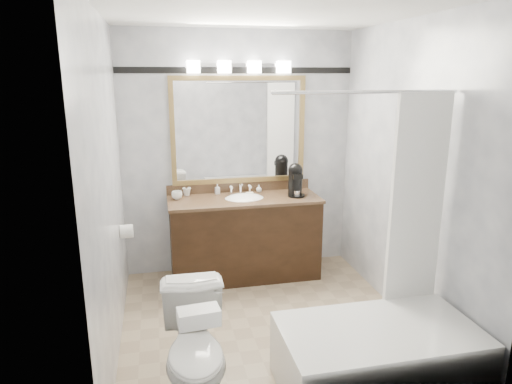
# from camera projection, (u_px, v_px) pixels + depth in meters

# --- Properties ---
(room) EXTENTS (2.42, 2.62, 2.52)m
(room) POSITION_uv_depth(u_px,v_px,m) (269.00, 182.00, 3.55)
(room) COLOR #9C8669
(room) RESTS_ON ground
(vanity) EXTENTS (1.53, 0.58, 0.97)m
(vanity) POSITION_uv_depth(u_px,v_px,m) (244.00, 236.00, 4.71)
(vanity) COLOR black
(vanity) RESTS_ON ground
(mirror) EXTENTS (1.40, 0.04, 1.10)m
(mirror) POSITION_uv_depth(u_px,v_px,m) (239.00, 130.00, 4.70)
(mirror) COLOR #A28249
(mirror) RESTS_ON room
(vanity_light_bar) EXTENTS (1.02, 0.14, 0.12)m
(vanity_light_bar) POSITION_uv_depth(u_px,v_px,m) (239.00, 67.00, 4.49)
(vanity_light_bar) COLOR silver
(vanity_light_bar) RESTS_ON room
(accent_stripe) EXTENTS (2.40, 0.01, 0.06)m
(accent_stripe) POSITION_uv_depth(u_px,v_px,m) (238.00, 70.00, 4.56)
(accent_stripe) COLOR black
(accent_stripe) RESTS_ON room
(bathtub) EXTENTS (1.30, 0.75, 1.96)m
(bathtub) POSITION_uv_depth(u_px,v_px,m) (380.00, 349.00, 3.05)
(bathtub) COLOR white
(bathtub) RESTS_ON ground
(tp_roll) EXTENTS (0.11, 0.12, 0.12)m
(tp_roll) POSITION_uv_depth(u_px,v_px,m) (127.00, 231.00, 4.08)
(tp_roll) COLOR white
(tp_roll) RESTS_ON room
(toilet) EXTENTS (0.43, 0.74, 0.75)m
(toilet) POSITION_uv_depth(u_px,v_px,m) (196.00, 352.00, 2.86)
(toilet) COLOR white
(toilet) RESTS_ON ground
(tissue_box) EXTENTS (0.24, 0.14, 0.09)m
(tissue_box) POSITION_uv_depth(u_px,v_px,m) (199.00, 317.00, 2.46)
(tissue_box) COLOR white
(tissue_box) RESTS_ON toilet
(coffee_maker) EXTENTS (0.17, 0.22, 0.34)m
(coffee_maker) POSITION_uv_depth(u_px,v_px,m) (295.00, 179.00, 4.67)
(coffee_maker) COLOR black
(coffee_maker) RESTS_ON vanity
(cup_left) EXTENTS (0.12, 0.12, 0.08)m
(cup_left) POSITION_uv_depth(u_px,v_px,m) (177.00, 195.00, 4.55)
(cup_left) COLOR white
(cup_left) RESTS_ON vanity
(cup_right) EXTENTS (0.11, 0.11, 0.08)m
(cup_right) POSITION_uv_depth(u_px,v_px,m) (187.00, 192.00, 4.69)
(cup_right) COLOR white
(cup_right) RESTS_ON vanity
(soap_bottle_a) EXTENTS (0.05, 0.05, 0.10)m
(soap_bottle_a) POSITION_uv_depth(u_px,v_px,m) (217.00, 189.00, 4.75)
(soap_bottle_a) COLOR white
(soap_bottle_a) RESTS_ON vanity
(soap_bottle_b) EXTENTS (0.06, 0.06, 0.08)m
(soap_bottle_b) POSITION_uv_depth(u_px,v_px,m) (259.00, 189.00, 4.82)
(soap_bottle_b) COLOR white
(soap_bottle_b) RESTS_ON vanity
(soap_bar) EXTENTS (0.07, 0.05, 0.02)m
(soap_bar) POSITION_uv_depth(u_px,v_px,m) (250.00, 193.00, 4.73)
(soap_bar) COLOR beige
(soap_bar) RESTS_ON vanity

